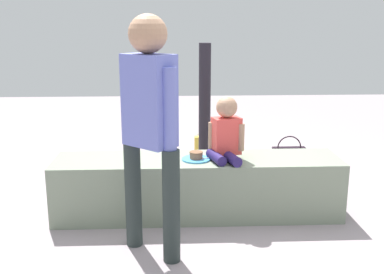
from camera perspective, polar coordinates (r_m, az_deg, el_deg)
name	(u,v)px	position (r m, az deg, el deg)	size (l,w,h in m)	color
ground_plane	(197,214)	(3.74, 0.68, -9.46)	(12.00, 12.00, 0.00)	gray
concrete_ledge	(198,187)	(3.66, 0.69, -6.13)	(2.22, 0.50, 0.46)	gray
child_seated	(226,132)	(3.52, 4.21, 0.60)	(0.29, 0.34, 0.48)	navy
adult_standing	(150,116)	(2.87, -5.25, 2.64)	(0.37, 0.35, 1.54)	#262F2E
cake_plate	(196,157)	(3.54, 0.52, -2.50)	(0.22, 0.22, 0.07)	#4CA5D8
gift_bag	(206,150)	(4.93, 1.70, -1.63)	(0.24, 0.09, 0.36)	gold
railing_post	(204,130)	(4.30, 1.55, 0.84)	(0.36, 0.36, 1.31)	black
water_bottle_near_gift	(122,185)	(4.15, -8.61, -5.91)	(0.06, 0.06, 0.19)	silver
handbag_black_leather	(289,159)	(4.80, 11.84, -2.65)	(0.33, 0.10, 0.38)	black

